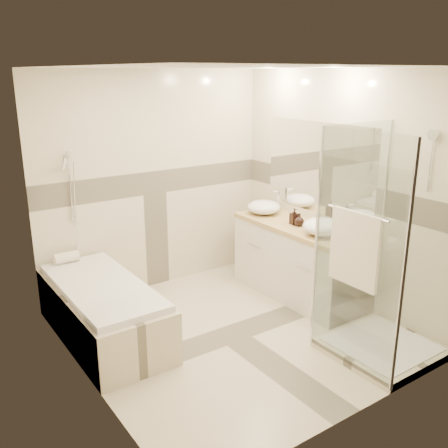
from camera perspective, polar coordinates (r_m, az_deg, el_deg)
room at (r=4.56m, az=1.24°, el=1.69°), size 2.82×3.02×2.52m
bathtub at (r=4.95m, az=-13.65°, el=-9.33°), size 0.75×1.70×0.56m
vanity at (r=5.68m, az=8.26°, el=-4.18°), size 0.58×1.62×0.85m
shower_enclosure at (r=4.66m, az=16.34°, el=-8.53°), size 0.96×0.93×2.04m
vessel_sink_near at (r=5.92m, az=4.58°, el=1.94°), size 0.39×0.39×0.16m
vessel_sink_far at (r=5.23m, az=11.29°, el=-0.28°), size 0.43×0.43×0.17m
faucet_near at (r=6.04m, az=6.19°, el=2.89°), size 0.11×0.03×0.26m
faucet_far at (r=5.37m, az=12.95°, el=0.82°), size 0.11×0.03×0.27m
amenity_bottle_a at (r=5.53m, az=8.03°, el=0.87°), size 0.09×0.09×0.18m
amenity_bottle_b at (r=5.48m, az=8.58°, el=0.49°), size 0.12×0.12×0.14m
folded_towels at (r=6.00m, az=3.99°, el=1.77°), size 0.15×0.24×0.08m
rolled_towel at (r=5.43m, az=-17.57°, el=-3.67°), size 0.25×0.11×0.11m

